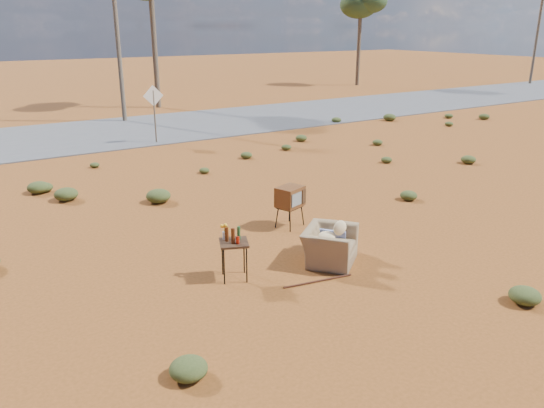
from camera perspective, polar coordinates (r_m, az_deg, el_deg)
ground at (r=10.10m, az=3.97°, el=-6.51°), size 140.00×140.00×0.00m
highway at (r=23.39m, az=-18.38°, el=7.17°), size 140.00×7.00×0.04m
armchair at (r=10.14m, az=6.24°, el=-3.83°), size 1.32×1.37×0.91m
tv_unit at (r=11.70m, az=1.97°, el=0.73°), size 0.69×0.62×0.93m
side_table at (r=9.30m, az=-4.35°, el=-3.87°), size 0.64×0.64×0.99m
rusty_bar at (r=9.46m, az=4.98°, el=-8.25°), size 1.31×0.26×0.04m
road_sign at (r=20.74m, az=-12.59°, el=10.48°), size 0.78×0.06×2.19m
eucalyptus_right at (r=41.70m, az=9.55°, el=20.65°), size 3.20×3.20×7.10m
utility_pole_center at (r=25.94m, az=-16.35°, el=17.61°), size 1.40×0.20×8.00m
utility_pole_east at (r=46.63m, az=26.72°, el=16.57°), size 1.40×0.20×8.00m
scrub_patch at (r=13.29m, az=-10.22°, el=0.16°), size 17.49×8.07×0.33m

